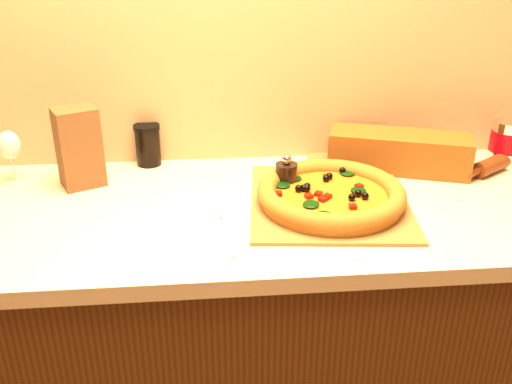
% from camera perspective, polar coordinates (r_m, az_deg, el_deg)
% --- Properties ---
extents(cabinet, '(2.80, 0.65, 0.86)m').
position_cam_1_polar(cabinet, '(1.73, -0.99, -15.40)').
color(cabinet, '#40220D').
rests_on(cabinet, ground).
extents(countertop, '(2.84, 0.68, 0.04)m').
position_cam_1_polar(countertop, '(1.47, -1.12, -2.02)').
color(countertop, beige).
rests_on(countertop, cabinet).
extents(pizza_peel, '(0.44, 0.62, 0.01)m').
position_cam_1_polar(pizza_peel, '(1.50, 7.23, -0.61)').
color(pizza_peel, brown).
rests_on(pizza_peel, countertop).
extents(pizza, '(0.38, 0.38, 0.05)m').
position_cam_1_polar(pizza, '(1.46, 7.52, -0.25)').
color(pizza, gold).
rests_on(pizza, pizza_peel).
extents(pepper_grinder, '(0.06, 0.06, 0.11)m').
position_cam_1_polar(pepper_grinder, '(1.52, 3.04, 1.51)').
color(pepper_grinder, black).
rests_on(pepper_grinder, countertop).
extents(rolling_pin, '(0.30, 0.20, 0.05)m').
position_cam_1_polar(rolling_pin, '(1.82, 23.29, 2.85)').
color(rolling_pin, '#52210E').
rests_on(rolling_pin, countertop).
extents(coffee_canister, '(0.10, 0.10, 0.13)m').
position_cam_1_polar(coffee_canister, '(1.85, 23.80, 4.59)').
color(coffee_canister, silver).
rests_on(coffee_canister, countertop).
extents(bread_bag, '(0.42, 0.25, 0.11)m').
position_cam_1_polar(bread_bag, '(1.71, 14.10, 3.93)').
color(bread_bag, brown).
rests_on(bread_bag, countertop).
extents(wine_glass, '(0.06, 0.06, 0.15)m').
position_cam_1_polar(wine_glass, '(1.69, -23.44, 4.20)').
color(wine_glass, silver).
rests_on(wine_glass, countertop).
extents(paper_bag, '(0.14, 0.13, 0.22)m').
position_cam_1_polar(paper_bag, '(1.61, -17.29, 4.28)').
color(paper_bag, brown).
rests_on(paper_bag, countertop).
extents(dark_jar, '(0.08, 0.08, 0.12)m').
position_cam_1_polar(dark_jar, '(1.72, -10.76, 4.67)').
color(dark_jar, black).
rests_on(dark_jar, countertop).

